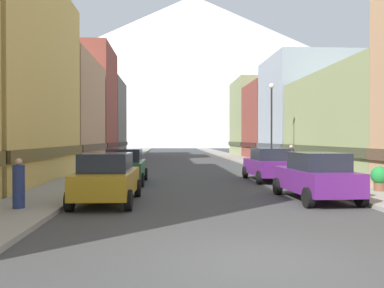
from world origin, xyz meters
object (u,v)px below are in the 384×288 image
(trash_bin_right, at_px, (342,174))
(pedestrian_1, at_px, (291,159))
(car_right_0, at_px, (316,176))
(car_left_1, at_px, (125,166))
(potted_plant_1, at_px, (323,167))
(potted_plant_0, at_px, (380,177))
(streetlamp_right, at_px, (272,113))
(car_right_1, at_px, (269,164))
(car_left_0, at_px, (107,178))
(pedestrian_0, at_px, (19,185))

(trash_bin_right, relative_size, pedestrian_1, 0.57)
(trash_bin_right, bearing_deg, pedestrian_1, 90.76)
(car_right_0, bearing_deg, car_left_1, 141.03)
(potted_plant_1, bearing_deg, potted_plant_0, -90.00)
(car_right_0, relative_size, potted_plant_1, 4.32)
(pedestrian_1, bearing_deg, streetlamp_right, 120.91)
(car_right_1, bearing_deg, streetlamp_right, 74.39)
(potted_plant_0, bearing_deg, trash_bin_right, 106.88)
(car_left_1, distance_m, car_right_1, 7.66)
(car_left_0, distance_m, streetlamp_right, 16.09)
(pedestrian_0, bearing_deg, car_left_1, 73.24)
(car_left_0, bearing_deg, car_right_0, 1.72)
(car_right_1, xyz_separation_m, streetlamp_right, (1.55, 5.54, 3.09))
(car_left_1, height_order, potted_plant_0, car_left_1)
(car_right_1, height_order, pedestrian_0, car_right_1)
(car_right_0, distance_m, trash_bin_right, 4.41)
(potted_plant_0, distance_m, pedestrian_1, 9.72)
(car_right_0, relative_size, car_right_1, 1.00)
(car_left_0, relative_size, car_right_0, 0.99)
(pedestrian_0, bearing_deg, car_right_1, 42.11)
(car_left_1, distance_m, car_right_0, 9.78)
(car_right_1, bearing_deg, potted_plant_0, -60.51)
(pedestrian_0, distance_m, streetlamp_right, 18.93)
(streetlamp_right, bearing_deg, trash_bin_right, -83.70)
(car_left_1, xyz_separation_m, potted_plant_1, (10.80, 1.50, -0.18))
(car_right_1, xyz_separation_m, potted_plant_1, (3.20, 0.55, -0.18))
(car_left_1, bearing_deg, car_right_1, 7.13)
(car_left_0, relative_size, streetlamp_right, 0.76)
(car_right_1, bearing_deg, pedestrian_0, -137.89)
(potted_plant_0, bearing_deg, car_right_1, 119.49)
(car_left_0, bearing_deg, car_right_1, 43.95)
(pedestrian_0, bearing_deg, streetlamp_right, 51.58)
(potted_plant_1, bearing_deg, car_right_0, -112.68)
(car_left_1, height_order, pedestrian_0, car_left_1)
(car_right_1, height_order, trash_bin_right, car_right_1)
(pedestrian_1, bearing_deg, car_right_1, -121.24)
(trash_bin_right, xyz_separation_m, pedestrian_1, (-0.10, 7.55, 0.31))
(car_right_0, height_order, car_right_1, same)
(car_right_1, distance_m, streetlamp_right, 6.53)
(trash_bin_right, distance_m, streetlamp_right, 9.70)
(car_left_1, xyz_separation_m, pedestrian_1, (10.05, 4.99, 0.05))
(car_right_0, height_order, trash_bin_right, car_right_0)
(car_left_0, distance_m, car_left_1, 6.38)
(car_left_1, xyz_separation_m, streetlamp_right, (9.15, 6.49, 3.09))
(car_right_0, height_order, potted_plant_1, car_right_0)
(car_right_0, bearing_deg, trash_bin_right, 54.61)
(car_right_1, distance_m, trash_bin_right, 4.35)
(car_right_1, xyz_separation_m, pedestrian_1, (2.45, 4.04, 0.05))
(car_left_1, relative_size, car_right_0, 0.99)
(trash_bin_right, xyz_separation_m, pedestrian_0, (-12.60, -5.57, 0.21))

